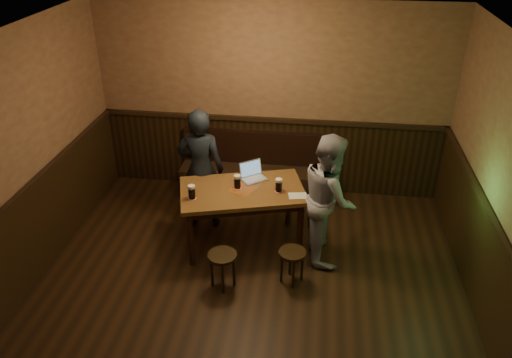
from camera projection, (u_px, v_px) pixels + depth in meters
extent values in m
cube|color=black|center=(239.00, 330.00, 5.19)|extent=(5.00, 6.00, 0.02)
cube|color=beige|center=(233.00, 63.00, 3.80)|extent=(5.00, 6.00, 0.02)
cube|color=#916B49|center=(272.00, 101.00, 7.10)|extent=(5.00, 0.02, 2.80)
cube|color=black|center=(271.00, 155.00, 7.49)|extent=(4.98, 0.04, 1.10)
cube|color=black|center=(4.00, 268.00, 5.20)|extent=(0.04, 5.98, 1.10)
cube|color=black|center=(502.00, 313.00, 4.63)|extent=(0.04, 5.98, 1.10)
cube|color=black|center=(271.00, 120.00, 7.18)|extent=(4.98, 0.06, 0.06)
cube|color=black|center=(255.00, 182.00, 7.43)|extent=(2.20, 0.50, 0.45)
cube|color=black|center=(257.00, 147.00, 7.38)|extent=(2.20, 0.10, 0.50)
cube|color=#593419|center=(242.00, 191.00, 6.11)|extent=(1.68, 1.24, 0.05)
cube|color=black|center=(242.00, 197.00, 6.15)|extent=(1.52, 1.08, 0.09)
cube|color=maroon|center=(242.00, 189.00, 6.10)|extent=(0.38, 0.38, 0.00)
cylinder|color=black|center=(191.00, 239.00, 5.93)|extent=(0.08, 0.08, 0.75)
cylinder|color=black|center=(189.00, 208.00, 6.52)|extent=(0.08, 0.08, 0.75)
cylinder|color=black|center=(300.00, 229.00, 6.10)|extent=(0.08, 0.08, 0.75)
cylinder|color=black|center=(289.00, 200.00, 6.69)|extent=(0.08, 0.08, 0.75)
cylinder|color=black|center=(222.00, 256.00, 5.57)|extent=(0.39, 0.39, 0.04)
cylinder|color=black|center=(234.00, 270.00, 5.68)|extent=(0.04, 0.04, 0.43)
cylinder|color=black|center=(223.00, 264.00, 5.78)|extent=(0.04, 0.04, 0.43)
cylinder|color=black|center=(212.00, 271.00, 5.66)|extent=(0.04, 0.04, 0.43)
cylinder|color=black|center=(223.00, 278.00, 5.56)|extent=(0.04, 0.04, 0.43)
cylinder|color=black|center=(292.00, 253.00, 5.65)|extent=(0.38, 0.38, 0.04)
cylinder|color=black|center=(302.00, 266.00, 5.76)|extent=(0.03, 0.03, 0.41)
cylinder|color=black|center=(290.00, 260.00, 5.85)|extent=(0.03, 0.03, 0.41)
cylinder|color=black|center=(282.00, 268.00, 5.74)|extent=(0.03, 0.03, 0.41)
cylinder|color=black|center=(293.00, 274.00, 5.64)|extent=(0.03, 0.03, 0.41)
cylinder|color=#AF1915|center=(192.00, 198.00, 5.91)|extent=(0.11, 0.11, 0.00)
cylinder|color=silver|center=(192.00, 198.00, 5.91)|extent=(0.10, 0.10, 0.00)
cylinder|color=black|center=(192.00, 193.00, 5.88)|extent=(0.08, 0.08, 0.14)
cylinder|color=beige|center=(191.00, 187.00, 5.84)|extent=(0.09, 0.09, 0.03)
cylinder|color=#AF1915|center=(237.00, 188.00, 6.13)|extent=(0.11, 0.11, 0.00)
cylinder|color=silver|center=(237.00, 187.00, 6.13)|extent=(0.10, 0.10, 0.00)
cylinder|color=black|center=(237.00, 183.00, 6.09)|extent=(0.08, 0.08, 0.14)
cylinder|color=beige|center=(237.00, 176.00, 6.05)|extent=(0.09, 0.09, 0.03)
cylinder|color=#AF1915|center=(279.00, 191.00, 6.06)|extent=(0.11, 0.11, 0.00)
cylinder|color=silver|center=(279.00, 191.00, 6.06)|extent=(0.09, 0.09, 0.00)
cylinder|color=black|center=(279.00, 186.00, 6.02)|extent=(0.08, 0.08, 0.13)
cylinder|color=beige|center=(279.00, 180.00, 5.98)|extent=(0.09, 0.09, 0.03)
cube|color=silver|center=(254.00, 179.00, 6.31)|extent=(0.37, 0.35, 0.01)
cube|color=#B2B2B7|center=(254.00, 179.00, 6.30)|extent=(0.32, 0.29, 0.00)
cube|color=silver|center=(250.00, 168.00, 6.33)|extent=(0.28, 0.23, 0.20)
cube|color=#5B83AA|center=(251.00, 168.00, 6.33)|extent=(0.25, 0.20, 0.17)
cube|color=silver|center=(298.00, 196.00, 5.96)|extent=(0.24, 0.19, 0.00)
imported|color=black|center=(201.00, 169.00, 6.49)|extent=(0.62, 0.41, 1.67)
imported|color=#99999E|center=(329.00, 198.00, 5.91)|extent=(0.73, 0.88, 1.63)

